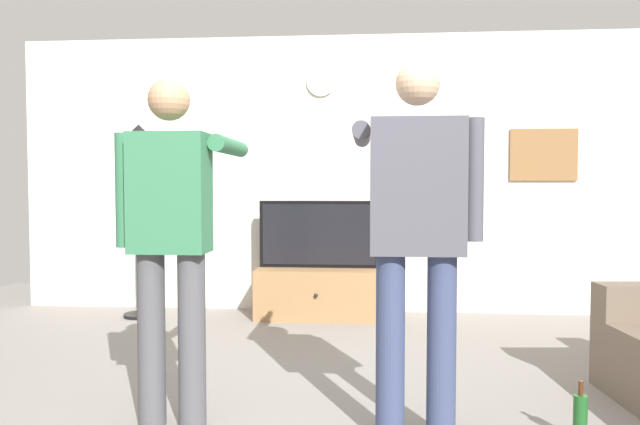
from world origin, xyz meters
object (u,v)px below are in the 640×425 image
wall_clock (321,82)px  beverage_bottle (580,418)px  tv_stand (319,293)px  television (319,234)px  person_standing_nearer_couch (416,225)px  framed_picture (543,155)px  person_standing_nearer_lamp (171,231)px  floor_lamp (139,179)px

wall_clock → beverage_bottle: bearing=-62.7°
wall_clock → tv_stand: bearing=-90.0°
television → person_standing_nearer_couch: (0.69, -2.65, 0.27)m
wall_clock → person_standing_nearer_couch: wall_clock is taller
framed_picture → person_standing_nearer_lamp: (-2.66, -2.82, -0.53)m
wall_clock → floor_lamp: 1.97m
tv_stand → beverage_bottle: (1.48, -2.57, -0.11)m
wall_clock → beverage_bottle: size_ratio=0.94×
television → floor_lamp: floor_lamp is taller
person_standing_nearer_lamp → beverage_bottle: bearing=-1.3°
person_standing_nearer_lamp → tv_stand: bearing=77.9°
person_standing_nearer_couch → wall_clock: bearing=103.4°
person_standing_nearer_lamp → beverage_bottle: (2.02, -0.05, -0.88)m
wall_clock → person_standing_nearer_lamp: wall_clock is taller
tv_stand → person_standing_nearer_couch: size_ratio=0.63×
tv_stand → person_standing_nearer_couch: bearing=-75.1°
framed_picture → person_standing_nearer_couch: bearing=-116.2°
floor_lamp → person_standing_nearer_lamp: size_ratio=1.02×
beverage_bottle → floor_lamp: bearing=142.1°
tv_stand → person_standing_nearer_lamp: (-0.54, -2.53, 0.77)m
person_standing_nearer_lamp → floor_lamp: bearing=115.2°
floor_lamp → person_standing_nearer_couch: (2.37, -2.49, -0.25)m
wall_clock → framed_picture: bearing=0.1°
tv_stand → wall_clock: (0.00, 0.29, 2.02)m
floor_lamp → beverage_bottle: 4.17m
framed_picture → floor_lamp: floor_lamp is taller
tv_stand → floor_lamp: floor_lamp is taller
tv_stand → person_standing_nearer_couch: (0.69, -2.61, 0.81)m
person_standing_nearer_lamp → person_standing_nearer_couch: bearing=-3.6°
television → beverage_bottle: (1.48, -2.62, -0.66)m
person_standing_nearer_lamp → television: bearing=78.2°
tv_stand → floor_lamp: size_ratio=0.64×
television → person_standing_nearer_lamp: 2.64m
tv_stand → person_standing_nearer_lamp: size_ratio=0.65×
television → person_standing_nearer_lamp: bearing=-101.8°
television → framed_picture: size_ratio=1.79×
television → framed_picture: 2.26m
framed_picture → beverage_bottle: framed_picture is taller
tv_stand → beverage_bottle: 2.97m
wall_clock → person_standing_nearer_lamp: (-0.54, -2.82, -1.25)m
framed_picture → person_standing_nearer_lamp: 3.92m
person_standing_nearer_lamp → person_standing_nearer_couch: 1.23m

